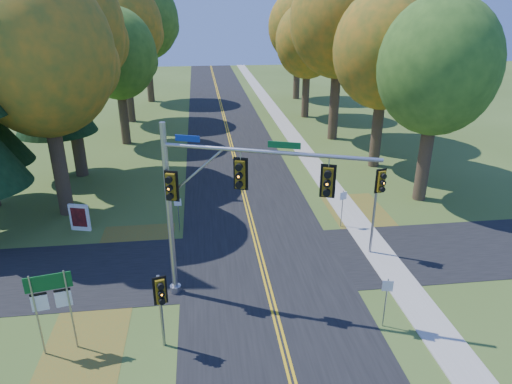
{
  "coord_description": "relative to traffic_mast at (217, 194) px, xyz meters",
  "views": [
    {
      "loc": [
        -2.74,
        -17.66,
        12.1
      ],
      "look_at": [
        -0.09,
        3.56,
        3.2
      ],
      "focal_mm": 32.0,
      "sensor_mm": 36.0,
      "label": 1
    }
  ],
  "objects": [
    {
      "name": "tree_e_d",
      "position": [
        11.49,
        33.71,
        3.2
      ],
      "size": [
        7.0,
        7.0,
        12.32
      ],
      "color": "#38281C",
      "rests_on": "ground"
    },
    {
      "name": "tree_w_d",
      "position": [
        -7.9,
        34.02,
        4.75
      ],
      "size": [
        8.2,
        8.2,
        14.56
      ],
      "color": "#38281C",
      "rests_on": "ground"
    },
    {
      "name": "reg_sign_e_north",
      "position": [
        7.36,
        6.19,
        -3.48
      ],
      "size": [
        0.42,
        0.15,
        2.26
      ],
      "rotation": [
        0.0,
        0.0,
        0.29
      ],
      "color": "gray",
      "rests_on": "ground"
    },
    {
      "name": "info_kiosk",
      "position": [
        -7.58,
        7.62,
        -4.24
      ],
      "size": [
        1.15,
        0.46,
        1.6
      ],
      "rotation": [
        0.0,
        0.0,
        -0.27
      ],
      "color": "white",
      "rests_on": "ground"
    },
    {
      "name": "road_cross",
      "position": [
        2.23,
        2.84,
        -5.02
      ],
      "size": [
        60.0,
        6.0,
        0.02
      ],
      "primitive_type": "cube",
      "color": "black",
      "rests_on": "ground"
    },
    {
      "name": "reg_sign_w",
      "position": [
        -1.97,
        6.83,
        -3.62
      ],
      "size": [
        0.4,
        0.07,
        2.07
      ],
      "rotation": [
        0.0,
        0.0,
        -0.07
      ],
      "color": "gray",
      "rests_on": "ground"
    },
    {
      "name": "ground",
      "position": [
        2.23,
        0.84,
        -5.03
      ],
      "size": [
        160.0,
        160.0,
        0.0
      ],
      "primitive_type": "plane",
      "color": "#3A4F1C",
      "rests_on": "ground"
    },
    {
      "name": "centerline_left",
      "position": [
        2.13,
        0.84,
        -5.01
      ],
      "size": [
        0.1,
        160.0,
        0.01
      ],
      "primitive_type": "cube",
      "color": "gold",
      "rests_on": "road_main"
    },
    {
      "name": "tree_e_c",
      "position": [
        12.11,
        24.53,
        5.63
      ],
      "size": [
        8.8,
        8.8,
        15.79
      ],
      "color": "#38281C",
      "rests_on": "ground"
    },
    {
      "name": "traffic_mast",
      "position": [
        0.0,
        0.0,
        0.0
      ],
      "size": [
        8.12,
        3.29,
        7.83
      ],
      "rotation": [
        0.0,
        0.0,
        -0.36
      ],
      "color": "#9899A0",
      "rests_on": "ground"
    },
    {
      "name": "sidewalk_east",
      "position": [
        8.43,
        0.84,
        -5.0
      ],
      "size": [
        1.6,
        160.0,
        0.06
      ],
      "primitive_type": "cube",
      "color": "#9E998E",
      "rests_on": "ground"
    },
    {
      "name": "route_sign_cluster",
      "position": [
        -6.1,
        -2.44,
        -2.65
      ],
      "size": [
        1.56,
        0.36,
        3.39
      ],
      "rotation": [
        0.0,
        0.0,
        0.2
      ],
      "color": "gray",
      "rests_on": "ground"
    },
    {
      "name": "tree_e_b",
      "position": [
        13.2,
        16.42,
        3.86
      ],
      "size": [
        7.6,
        7.6,
        13.33
      ],
      "color": "#38281C",
      "rests_on": "ground"
    },
    {
      "name": "road_main",
      "position": [
        2.23,
        0.84,
        -5.02
      ],
      "size": [
        8.0,
        160.0,
        0.02
      ],
      "primitive_type": "cube",
      "color": "black",
      "rests_on": "ground"
    },
    {
      "name": "tree_w_a",
      "position": [
        -8.9,
        10.22,
        4.45
      ],
      "size": [
        8.0,
        8.0,
        14.15
      ],
      "color": "#38281C",
      "rests_on": "ground"
    },
    {
      "name": "leaf_patch_e",
      "position": [
        9.03,
        6.84,
        -5.03
      ],
      "size": [
        3.5,
        8.0,
        0.0
      ],
      "primitive_type": "cube",
      "color": "brown",
      "rests_on": "ground"
    },
    {
      "name": "tree_w_e",
      "position": [
        -6.69,
        44.92,
        5.04
      ],
      "size": [
        8.4,
        8.4,
        14.97
      ],
      "color": "#38281C",
      "rests_on": "ground"
    },
    {
      "name": "centerline_right",
      "position": [
        2.33,
        0.84,
        -5.01
      ],
      "size": [
        0.1,
        160.0,
        0.01
      ],
      "primitive_type": "cube",
      "color": "gold",
      "rests_on": "road_main"
    },
    {
      "name": "tree_e_e",
      "position": [
        12.7,
        44.42,
        4.16
      ],
      "size": [
        7.8,
        7.8,
        13.74
      ],
      "color": "#38281C",
      "rests_on": "ground"
    },
    {
      "name": "leaf_patch_w_near",
      "position": [
        -4.27,
        4.84,
        -5.03
      ],
      "size": [
        4.0,
        6.0,
        0.0
      ],
      "primitive_type": "cube",
      "color": "brown",
      "rests_on": "ground"
    },
    {
      "name": "pine_c",
      "position": [
        -10.77,
        16.84,
        4.66
      ],
      "size": [
        5.6,
        5.6,
        20.56
      ],
      "color": "#38281C",
      "rests_on": "ground"
    },
    {
      "name": "east_signal_pole",
      "position": [
        8.01,
        2.88,
        -1.44
      ],
      "size": [
        0.55,
        0.64,
        4.74
      ],
      "rotation": [
        0.0,
        0.0,
        0.18
      ],
      "color": "gray",
      "rests_on": "ground"
    },
    {
      "name": "tree_w_c",
      "position": [
        -7.31,
        25.31,
        2.91
      ],
      "size": [
        6.8,
        6.8,
        11.91
      ],
      "color": "#38281C",
      "rests_on": "ground"
    },
    {
      "name": "leaf_patch_w_far",
      "position": [
        -5.27,
        -2.16,
        -5.03
      ],
      "size": [
        3.0,
        5.0,
        0.0
      ],
      "primitive_type": "cube",
      "color": "brown",
      "rests_on": "ground"
    },
    {
      "name": "tree_e_a",
      "position": [
        13.79,
        9.61,
        3.5
      ],
      "size": [
        7.2,
        7.2,
        12.73
      ],
      "color": "#38281C",
      "rests_on": "ground"
    },
    {
      "name": "tree_w_b",
      "position": [
        -9.49,
        17.13,
        5.33
      ],
      "size": [
        8.6,
        8.6,
        15.38
      ],
      "color": "#38281C",
      "rests_on": "ground"
    },
    {
      "name": "reg_sign_e_south",
      "position": [
        6.43,
        -2.62,
        -3.51
      ],
      "size": [
        0.42,
        0.12,
        2.22
      ],
      "rotation": [
        0.0,
        0.0,
        -0.22
      ],
      "color": "gray",
      "rests_on": "ground"
    },
    {
      "name": "ped_signal_pole",
      "position": [
        -2.22,
        -2.86,
        -2.66
      ],
      "size": [
        0.5,
        0.59,
        3.2
      ],
      "rotation": [
        0.0,
        0.0,
        0.26
      ],
      "color": "gray",
      "rests_on": "ground"
    }
  ]
}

